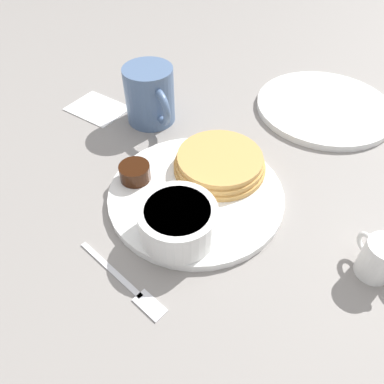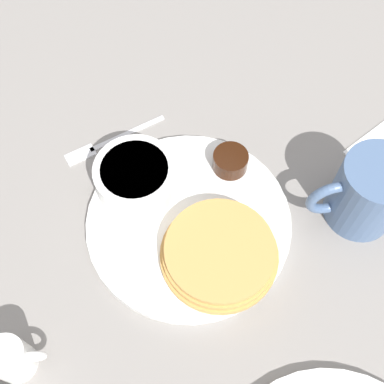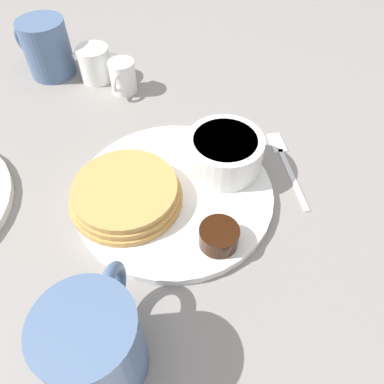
{
  "view_description": "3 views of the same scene",
  "coord_description": "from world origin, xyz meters",
  "px_view_note": "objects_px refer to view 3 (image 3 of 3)",
  "views": [
    {
      "loc": [
        0.22,
        -0.31,
        0.41
      ],
      "look_at": [
        0.0,
        -0.02,
        0.03
      ],
      "focal_mm": 35.0,
      "sensor_mm": 36.0,
      "label": 1
    },
    {
      "loc": [
        0.15,
        0.21,
        0.56
      ],
      "look_at": [
        -0.02,
        -0.01,
        0.05
      ],
      "focal_mm": 45.0,
      "sensor_mm": 36.0,
      "label": 2
    },
    {
      "loc": [
        -0.31,
        0.06,
        0.38
      ],
      "look_at": [
        -0.02,
        -0.02,
        0.02
      ],
      "focal_mm": 35.0,
      "sensor_mm": 36.0,
      "label": 3
    }
  ],
  "objects_px": {
    "coffee_mug": "(95,343)",
    "creamer_pitcher_far": "(95,63)",
    "fork": "(285,159)",
    "plate": "(174,193)",
    "second_mug": "(46,48)",
    "creamer_pitcher_near": "(123,77)",
    "bowl": "(224,152)"
  },
  "relations": [
    {
      "from": "coffee_mug",
      "to": "creamer_pitcher_far",
      "type": "distance_m",
      "value": 0.48
    },
    {
      "from": "coffee_mug",
      "to": "fork",
      "type": "distance_m",
      "value": 0.35
    },
    {
      "from": "plate",
      "to": "fork",
      "type": "distance_m",
      "value": 0.17
    },
    {
      "from": "creamer_pitcher_far",
      "to": "second_mug",
      "type": "xyz_separation_m",
      "value": [
        0.04,
        0.08,
        0.02
      ]
    },
    {
      "from": "second_mug",
      "to": "coffee_mug",
      "type": "bearing_deg",
      "value": -176.64
    },
    {
      "from": "creamer_pitcher_near",
      "to": "second_mug",
      "type": "relative_size",
      "value": 0.61
    },
    {
      "from": "fork",
      "to": "second_mug",
      "type": "height_order",
      "value": "second_mug"
    },
    {
      "from": "creamer_pitcher_near",
      "to": "creamer_pitcher_far",
      "type": "xyz_separation_m",
      "value": [
        0.05,
        0.04,
        0.0
      ]
    },
    {
      "from": "bowl",
      "to": "second_mug",
      "type": "xyz_separation_m",
      "value": [
        0.32,
        0.22,
        0.01
      ]
    },
    {
      "from": "creamer_pitcher_far",
      "to": "second_mug",
      "type": "relative_size",
      "value": 0.83
    },
    {
      "from": "creamer_pitcher_far",
      "to": "fork",
      "type": "relative_size",
      "value": 0.53
    },
    {
      "from": "creamer_pitcher_far",
      "to": "bowl",
      "type": "bearing_deg",
      "value": -152.3
    },
    {
      "from": "creamer_pitcher_far",
      "to": "creamer_pitcher_near",
      "type": "bearing_deg",
      "value": -140.5
    },
    {
      "from": "creamer_pitcher_near",
      "to": "second_mug",
      "type": "distance_m",
      "value": 0.15
    },
    {
      "from": "plate",
      "to": "creamer_pitcher_far",
      "type": "relative_size",
      "value": 3.23
    },
    {
      "from": "plate",
      "to": "bowl",
      "type": "distance_m",
      "value": 0.09
    },
    {
      "from": "coffee_mug",
      "to": "creamer_pitcher_far",
      "type": "bearing_deg",
      "value": -5.39
    },
    {
      "from": "creamer_pitcher_near",
      "to": "creamer_pitcher_far",
      "type": "distance_m",
      "value": 0.06
    },
    {
      "from": "bowl",
      "to": "coffee_mug",
      "type": "height_order",
      "value": "coffee_mug"
    },
    {
      "from": "bowl",
      "to": "fork",
      "type": "xyz_separation_m",
      "value": [
        -0.0,
        -0.09,
        -0.04
      ]
    },
    {
      "from": "coffee_mug",
      "to": "creamer_pitcher_near",
      "type": "height_order",
      "value": "coffee_mug"
    },
    {
      "from": "bowl",
      "to": "coffee_mug",
      "type": "relative_size",
      "value": 0.87
    },
    {
      "from": "plate",
      "to": "coffee_mug",
      "type": "relative_size",
      "value": 2.2
    },
    {
      "from": "coffee_mug",
      "to": "plate",
      "type": "bearing_deg",
      "value": -31.83
    },
    {
      "from": "coffee_mug",
      "to": "second_mug",
      "type": "height_order",
      "value": "coffee_mug"
    },
    {
      "from": "creamer_pitcher_near",
      "to": "plate",
      "type": "bearing_deg",
      "value": -173.82
    },
    {
      "from": "second_mug",
      "to": "fork",
      "type": "bearing_deg",
      "value": -135.55
    },
    {
      "from": "bowl",
      "to": "fork",
      "type": "bearing_deg",
      "value": -91.9
    },
    {
      "from": "creamer_pitcher_near",
      "to": "bowl",
      "type": "bearing_deg",
      "value": -155.32
    },
    {
      "from": "bowl",
      "to": "creamer_pitcher_far",
      "type": "distance_m",
      "value": 0.31
    },
    {
      "from": "fork",
      "to": "plate",
      "type": "bearing_deg",
      "value": 97.87
    },
    {
      "from": "bowl",
      "to": "plate",
      "type": "bearing_deg",
      "value": 109.12
    }
  ]
}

